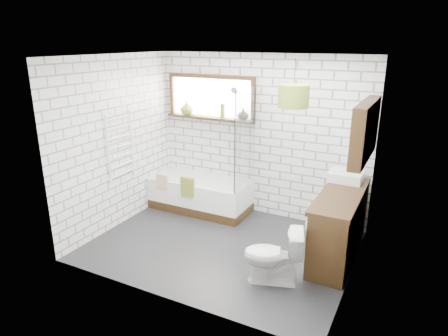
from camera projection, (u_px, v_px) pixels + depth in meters
The scene contains 22 objects.
floor at pixel (221, 246), 5.45m from camera, with size 3.40×2.60×0.01m, color black.
ceiling at pixel (221, 56), 4.68m from camera, with size 3.40×2.60×0.01m, color white.
wall_back at pixel (260, 137), 6.17m from camera, with size 3.40×0.01×2.50m, color white.
wall_front at pixel (160, 191), 3.96m from camera, with size 3.40×0.01×2.50m, color white.
wall_left at pixel (117, 143), 5.80m from camera, with size 0.01×2.60×2.50m, color white.
wall_right at pixel (360, 178), 4.32m from camera, with size 0.01×2.60×2.50m, color white.
window at pixel (210, 98), 6.33m from camera, with size 1.52×0.16×0.68m, color black.
towel_radiator at pixel (120, 146), 5.80m from camera, with size 0.06×0.52×1.00m, color white.
mirror_cabinet at pixel (365, 131), 4.75m from camera, with size 0.16×1.20×0.70m, color black.
shower_riser at pixel (236, 128), 6.27m from camera, with size 0.02×0.02×1.30m, color silver.
bathtub at pixel (200, 194), 6.55m from camera, with size 1.62×0.72×0.52m, color white.
shower_screen at pixel (245, 139), 5.89m from camera, with size 0.02×0.72×1.50m, color white.
towel_green at pixel (188, 187), 6.18m from camera, with size 0.22×0.06×0.31m, color olive.
towel_beige at pixel (162, 182), 6.38m from camera, with size 0.20×0.05×0.26m, color tan.
vanity at pixel (339, 225), 5.07m from camera, with size 0.49×1.52×0.87m, color black.
basin at pixel (346, 176), 5.37m from camera, with size 0.43×0.38×0.13m, color white.
tap at pixel (359, 174), 5.28m from camera, with size 0.03×0.03×0.14m, color silver.
toilet at pixel (273, 256), 4.55m from camera, with size 0.66×0.38×0.67m, color white.
vase_olive at pixel (187, 109), 6.55m from camera, with size 0.22×0.22×0.23m, color olive.
vase_dark at pixel (242, 115), 6.12m from camera, with size 0.17×0.17×0.18m, color black.
bottle at pixel (223, 112), 6.27m from camera, with size 0.07×0.07×0.22m, color olive.
pendant at pixel (294, 96), 4.33m from camera, with size 0.34×0.34×0.25m, color olive.
Camera 1 is at (2.25, -4.30, 2.69)m, focal length 32.00 mm.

